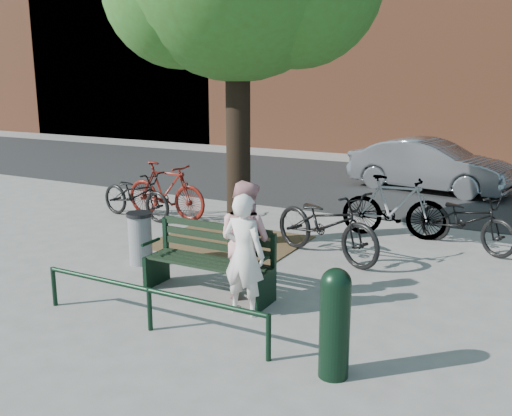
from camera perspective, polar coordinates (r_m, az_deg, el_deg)
The scene contains 15 objects.
ground at distance 7.60m, azimuth -4.80°, elevation -8.65°, with size 90.00×90.00×0.00m, color gray.
dirt_pit at distance 9.86m, azimuth -2.72°, elevation -3.40°, with size 2.40×2.00×0.02m, color brown.
road at distance 15.17m, azimuth 12.94°, elevation 2.15°, with size 40.00×7.00×0.01m, color black.
park_bench at distance 7.50m, azimuth -4.54°, elevation -5.05°, with size 1.74×0.54×0.97m.
guard_railing at distance 6.55m, azimuth -10.64°, elevation -8.69°, with size 3.06×0.06×0.51m.
person_left at distance 6.77m, azimuth -1.21°, elevation -4.69°, with size 0.54×0.35×1.48m, color silver.
person_right at distance 7.23m, azimuth -1.11°, elevation -3.28°, with size 0.75×0.58×1.54m, color #C8898D.
bollard at distance 5.49m, azimuth 7.89°, elevation -10.98°, with size 0.29×0.29×1.09m.
litter_bin at distance 8.84m, azimuth -11.51°, elevation -2.95°, with size 0.39×0.39×0.80m.
bicycle_a at distance 11.66m, azimuth -11.91°, elevation 1.32°, with size 0.64×1.83×0.96m, color black.
bicycle_b at distance 11.54m, azimuth -9.02°, elevation 1.76°, with size 0.53×1.89×1.14m, color #54110C.
bicycle_c at distance 8.96m, azimuth 7.06°, elevation -1.58°, with size 0.73×2.10×1.11m, color black.
bicycle_d at distance 10.34m, azimuth 13.67°, elevation 0.12°, with size 0.52×1.84×1.10m, color gray.
bicycle_e at distance 10.03m, azimuth 20.30°, elevation -1.11°, with size 0.65×1.85×0.97m, color black.
parked_car at distance 14.74m, azimuth 16.98°, elevation 4.10°, with size 1.36×3.90×1.29m, color slate.
Camera 1 is at (3.88, -5.90, 2.82)m, focal length 40.00 mm.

